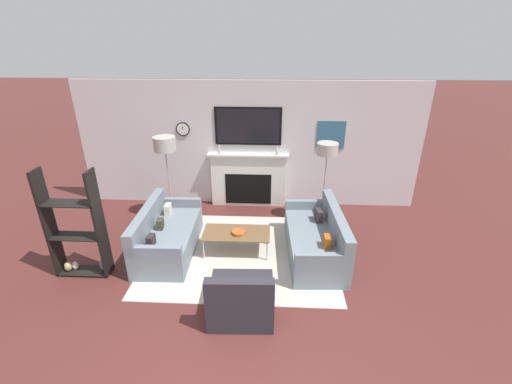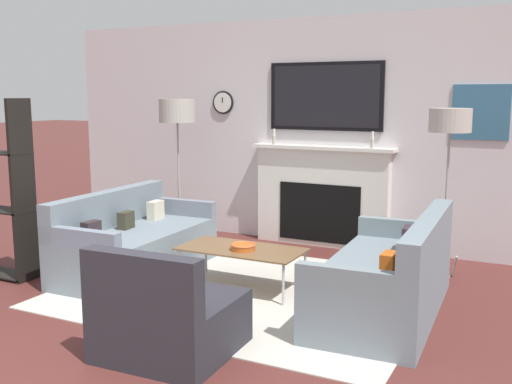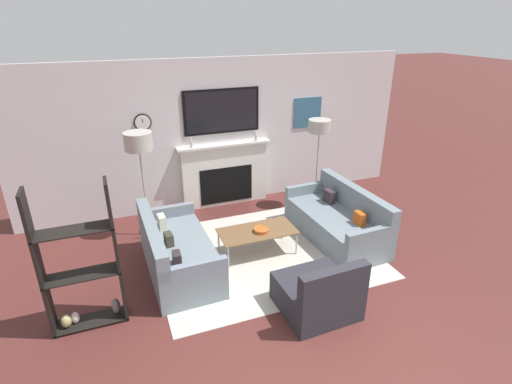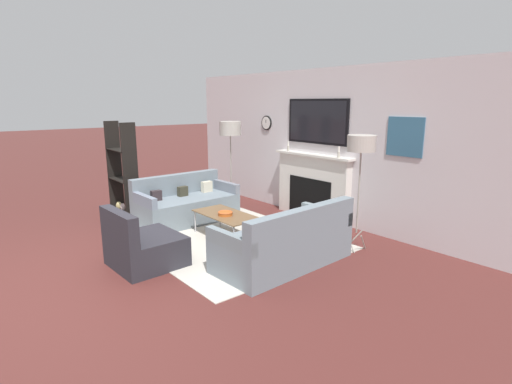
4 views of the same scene
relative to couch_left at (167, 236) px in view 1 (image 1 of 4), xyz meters
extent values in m
plane|color=#522421|center=(1.31, -2.36, -0.29)|extent=(60.00, 60.00, 0.00)
cube|color=silver|center=(1.31, 2.05, 1.06)|extent=(7.31, 0.07, 2.70)
cube|color=silver|center=(1.31, 1.93, 0.29)|extent=(1.63, 0.16, 1.16)
cube|color=black|center=(1.31, 1.85, 0.11)|extent=(1.01, 0.01, 0.70)
cube|color=silver|center=(1.31, 1.91, 0.89)|extent=(1.75, 0.22, 0.04)
cylinder|color=#B2AD9E|center=(0.70, 1.88, 0.96)|extent=(0.04, 0.04, 0.10)
cylinder|color=white|center=(0.70, 1.88, 1.05)|extent=(0.03, 0.03, 0.09)
cylinder|color=#B2AD9E|center=(1.92, 1.88, 0.96)|extent=(0.04, 0.04, 0.10)
cylinder|color=white|center=(1.92, 1.88, 1.05)|extent=(0.03, 0.03, 0.09)
cube|color=black|center=(1.31, 2.00, 1.48)|extent=(1.40, 0.04, 0.80)
cube|color=black|center=(1.31, 1.98, 1.48)|extent=(1.30, 0.01, 0.72)
cylinder|color=black|center=(-0.08, 2.00, 1.41)|extent=(0.29, 0.02, 0.29)
cylinder|color=silver|center=(-0.08, 1.98, 1.41)|extent=(0.25, 0.00, 0.25)
cube|color=black|center=(-0.08, 1.98, 1.44)|extent=(0.01, 0.00, 0.06)
cube|color=#326281|center=(3.03, 2.00, 1.32)|extent=(0.58, 0.02, 0.58)
cube|color=beige|center=(1.31, 0.00, -0.29)|extent=(3.22, 2.63, 0.01)
cube|color=slate|center=(0.05, 0.00, -0.07)|extent=(0.90, 1.79, 0.45)
cube|color=slate|center=(-0.30, -0.01, 0.34)|extent=(0.20, 1.77, 0.37)
cube|color=slate|center=(0.02, 0.84, 0.25)|extent=(0.86, 0.12, 0.18)
cube|color=slate|center=(0.07, -0.83, 0.25)|extent=(0.86, 0.12, 0.18)
cube|color=beige|center=(-0.10, 0.52, 0.26)|extent=(0.11, 0.20, 0.20)
cube|color=#373526|center=(-0.08, 0.00, 0.25)|extent=(0.12, 0.18, 0.18)
cube|color=#2F2528|center=(-0.07, -0.53, 0.25)|extent=(0.11, 0.18, 0.18)
cube|color=slate|center=(2.57, 0.00, -0.07)|extent=(0.94, 1.91, 0.44)
cube|color=slate|center=(2.92, 0.02, 0.35)|extent=(0.24, 1.88, 0.40)
cube|color=slate|center=(2.61, -0.89, 0.24)|extent=(0.87, 0.14, 0.18)
cube|color=slate|center=(2.53, 0.89, 0.24)|extent=(0.87, 0.14, 0.18)
cube|color=#BE5017|center=(2.71, -0.41, 0.24)|extent=(0.10, 0.19, 0.19)
cube|color=#36282F|center=(2.68, 0.42, 0.26)|extent=(0.12, 0.23, 0.22)
cube|color=#2A282F|center=(1.44, -1.41, -0.09)|extent=(0.89, 0.87, 0.40)
cube|color=#2A282F|center=(1.45, -1.76, 0.31)|extent=(0.87, 0.17, 0.40)
cube|color=brown|center=(1.23, 0.03, 0.09)|extent=(1.16, 0.58, 0.02)
cylinder|color=#B7B7BC|center=(0.69, -0.22, -0.10)|extent=(0.02, 0.02, 0.38)
cylinder|color=#B7B7BC|center=(1.77, -0.22, -0.10)|extent=(0.02, 0.02, 0.38)
cylinder|color=#B7B7BC|center=(0.69, 0.28, -0.10)|extent=(0.02, 0.02, 0.38)
cylinder|color=#B7B7BC|center=(1.77, 0.28, -0.10)|extent=(0.02, 0.02, 0.38)
cylinder|color=#C05920|center=(1.27, -0.02, 0.12)|extent=(0.22, 0.22, 0.05)
torus|color=#C65B2B|center=(1.27, -0.02, 0.15)|extent=(0.23, 0.23, 0.02)
cylinder|color=#9E998E|center=(-0.14, 1.23, -0.16)|extent=(0.09, 0.23, 0.28)
cylinder|color=#9E998E|center=(-0.32, 1.27, -0.16)|extent=(0.17, 0.19, 0.28)
cylinder|color=#9E998E|center=(-0.27, 1.09, -0.16)|extent=(0.23, 0.07, 0.28)
cylinder|color=#9E998E|center=(-0.24, 1.20, 0.58)|extent=(0.02, 0.02, 1.21)
cylinder|color=#B2ADA3|center=(-0.24, 1.20, 1.32)|extent=(0.43, 0.43, 0.27)
cylinder|color=#9E998E|center=(2.96, 1.23, -0.16)|extent=(0.09, 0.23, 0.27)
cylinder|color=#9E998E|center=(2.77, 1.27, -0.16)|extent=(0.17, 0.19, 0.27)
cylinder|color=#9E998E|center=(2.83, 1.09, -0.16)|extent=(0.23, 0.07, 0.27)
cylinder|color=#9E998E|center=(2.85, 1.20, 0.56)|extent=(0.02, 0.02, 1.19)
cylinder|color=#B2ADA3|center=(2.85, 1.20, 1.27)|extent=(0.39, 0.39, 0.23)
cube|color=black|center=(-1.54, -0.68, 0.59)|extent=(0.04, 0.28, 1.77)
cube|color=black|center=(-0.76, -0.68, 0.59)|extent=(0.04, 0.28, 1.77)
cube|color=black|center=(-1.15, -0.68, -0.27)|extent=(0.83, 0.28, 0.02)
cube|color=black|center=(-1.15, -0.68, 0.39)|extent=(0.83, 0.28, 0.01)
cube|color=black|center=(-1.15, -0.68, 0.95)|extent=(0.83, 0.28, 0.02)
ellipsoid|color=tan|center=(-1.42, -0.70, -0.18)|extent=(0.12, 0.12, 0.16)
ellipsoid|color=slate|center=(-0.86, -0.65, -0.15)|extent=(0.10, 0.10, 0.21)
ellipsoid|color=silver|center=(-1.32, -0.66, -0.19)|extent=(0.09, 0.09, 0.15)
camera|label=1|loc=(1.82, -5.04, 3.17)|focal=24.00mm
camera|label=2|loc=(3.76, -4.72, 1.50)|focal=42.00mm
camera|label=3|loc=(-0.66, -4.84, 3.04)|focal=28.00mm
camera|label=4|loc=(6.20, -3.46, 1.82)|focal=28.00mm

